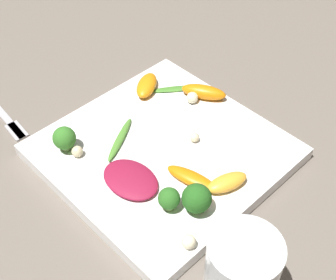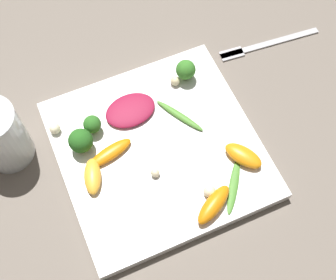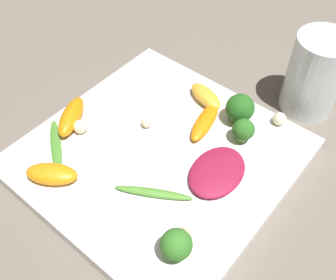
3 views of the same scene
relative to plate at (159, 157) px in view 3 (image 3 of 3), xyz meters
name	(u,v)px [view 3 (image 3 of 3)]	position (x,y,z in m)	size (l,w,h in m)	color
ground_plane	(160,162)	(0.00, 0.00, -0.01)	(2.40, 2.40, 0.00)	#6B6056
plate	(159,157)	(0.00, 0.00, 0.00)	(0.31, 0.31, 0.02)	white
drinking_glass	(315,74)	(0.10, 0.22, 0.05)	(0.08, 0.08, 0.11)	white
radicchio_leaf_0	(217,172)	(0.08, 0.02, 0.02)	(0.07, 0.09, 0.01)	maroon
orange_segment_0	(206,96)	(-0.01, 0.11, 0.02)	(0.06, 0.04, 0.02)	#FCAD33
orange_segment_1	(71,116)	(-0.12, -0.04, 0.02)	(0.06, 0.07, 0.02)	orange
orange_segment_2	(205,121)	(0.02, 0.07, 0.02)	(0.04, 0.08, 0.01)	orange
orange_segment_3	(52,174)	(-0.07, -0.11, 0.02)	(0.07, 0.06, 0.02)	orange
broccoli_floret_0	(176,245)	(0.10, -0.09, 0.03)	(0.03, 0.03, 0.04)	#84AD5B
broccoli_floret_1	(243,130)	(0.07, 0.08, 0.03)	(0.03, 0.03, 0.03)	#84AD5B
broccoli_floret_2	(240,109)	(0.05, 0.11, 0.03)	(0.04, 0.04, 0.04)	#7A9E51
arugula_sprig_0	(153,193)	(0.04, -0.05, 0.01)	(0.09, 0.06, 0.01)	#518E33
arugula_sprig_1	(56,146)	(-0.11, -0.08, 0.01)	(0.08, 0.06, 0.00)	#47842D
macadamia_nut_0	(147,123)	(-0.04, 0.02, 0.02)	(0.01, 0.01, 0.01)	beige
macadamia_nut_1	(185,234)	(0.10, -0.07, 0.02)	(0.02, 0.02, 0.02)	beige
macadamia_nut_2	(80,127)	(-0.10, -0.04, 0.02)	(0.02, 0.02, 0.02)	beige
macadamia_nut_3	(279,119)	(0.09, 0.14, 0.02)	(0.02, 0.02, 0.02)	beige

